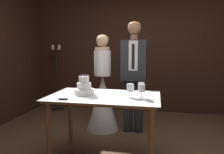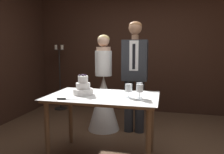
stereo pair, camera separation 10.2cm
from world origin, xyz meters
TOP-DOWN VIEW (x-y plane):
  - wall_back at (0.00, 2.27)m, footprint 4.94×0.12m
  - cake_table at (-0.22, -0.05)m, footprint 1.35×0.84m
  - tiered_cake at (-0.47, -0.05)m, footprint 0.25×0.25m
  - cake_knife at (-0.54, -0.37)m, footprint 0.40×0.09m
  - wine_glass_near at (0.24, -0.08)m, footprint 0.07×0.07m
  - wine_glass_middle at (0.11, -0.11)m, footprint 0.08×0.08m
  - wine_glass_far at (0.25, -0.17)m, footprint 0.08×0.08m
  - bride at (-0.48, 0.92)m, footprint 0.54×0.54m
  - groom at (0.05, 0.92)m, footprint 0.40×0.25m
  - candle_stand at (-1.80, 1.92)m, footprint 0.28×0.28m

SIDE VIEW (x-z plane):
  - bride at x=-0.48m, z-range -0.22..1.39m
  - candle_stand at x=-1.80m, z-range -0.08..1.39m
  - cake_table at x=-0.22m, z-range 0.31..1.12m
  - cake_knife at x=-0.54m, z-range 0.81..0.83m
  - tiered_cake at x=-0.47m, z-range 0.77..1.02m
  - wine_glass_middle at x=0.11m, z-range 0.84..1.01m
  - wine_glass_far at x=0.25m, z-range 0.85..1.02m
  - wine_glass_near at x=0.24m, z-range 0.85..1.03m
  - groom at x=0.05m, z-range 0.11..1.92m
  - wall_back at x=0.00m, z-range 0.00..2.85m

